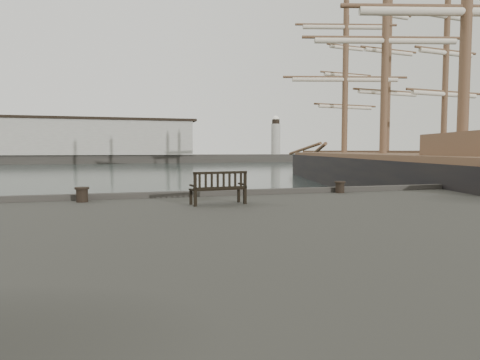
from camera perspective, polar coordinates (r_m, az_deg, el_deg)
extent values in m
plane|color=black|center=(14.86, -3.40, -8.03)|extent=(400.00, 400.00, 0.00)
cube|color=#383530|center=(106.23, -14.73, 2.74)|extent=(140.00, 8.00, 2.00)
cube|color=#ACA99F|center=(106.31, -19.11, 5.35)|extent=(46.00, 9.00, 8.00)
cube|color=black|center=(106.51, -19.16, 7.66)|extent=(48.00, 9.50, 0.60)
cylinder|color=#ACA99F|center=(113.94, 4.79, 5.45)|extent=(2.40, 2.40, 8.00)
sphere|color=silver|center=(114.21, 4.80, 8.16)|extent=(1.61, 1.61, 1.61)
cube|color=black|center=(12.15, -2.97, -1.20)|extent=(1.63, 0.72, 0.04)
cube|color=black|center=(11.91, -2.59, -0.16)|extent=(1.58, 0.23, 0.47)
cube|color=black|center=(12.17, -2.96, -2.23)|extent=(1.53, 0.63, 0.44)
cylinder|color=black|center=(13.52, -20.31, -1.84)|extent=(0.48, 0.48, 0.44)
cylinder|color=black|center=(15.78, 13.17, -0.93)|extent=(0.47, 0.47, 0.42)
cube|color=black|center=(37.04, 18.43, -0.35)|extent=(18.99, 42.93, 4.22)
cube|color=brown|center=(36.95, 18.51, 3.15)|extent=(18.36, 42.01, 0.30)
cylinder|color=brown|center=(49.56, 13.92, 17.30)|extent=(0.59, 0.59, 24.13)
cube|color=black|center=(59.19, 18.92, 1.23)|extent=(10.20, 32.54, 4.57)
cube|color=brown|center=(59.13, 18.97, 3.59)|extent=(9.80, 31.87, 0.30)
cylinder|color=brown|center=(53.58, 25.75, 13.67)|extent=(0.64, 0.64, 19.43)
cylinder|color=brown|center=(60.16, 19.22, 14.39)|extent=(0.64, 0.64, 22.86)
cylinder|color=brown|center=(66.82, 13.95, 12.23)|extent=(0.64, 0.64, 20.11)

